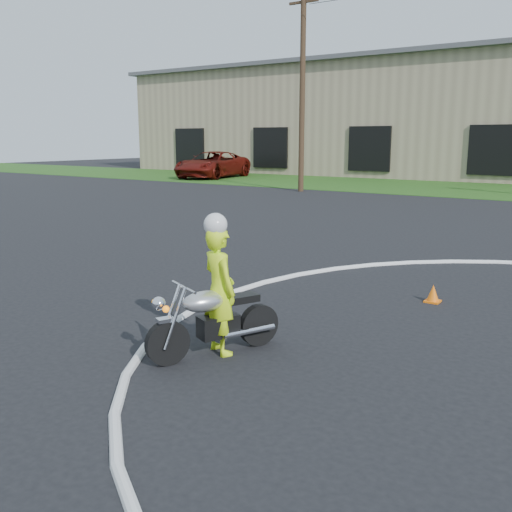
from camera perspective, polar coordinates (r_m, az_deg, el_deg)
The scene contains 4 objects.
primary_motorcycle at distance 7.20m, azimuth -4.37°, elevation -6.33°, with size 0.97×1.73×0.97m.
rider_primary_grp at distance 7.18m, azimuth -3.70°, elevation -3.06°, with size 0.70×0.60×1.80m.
pickup_grp at distance 40.05m, azimuth -4.37°, elevation 9.09°, with size 3.88×6.86×1.81m.
warehouse at distance 48.19m, azimuth 13.06°, elevation 13.14°, with size 41.00×17.00×8.30m.
Camera 1 is at (-0.14, -4.74, 2.69)m, focal length 40.00 mm.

